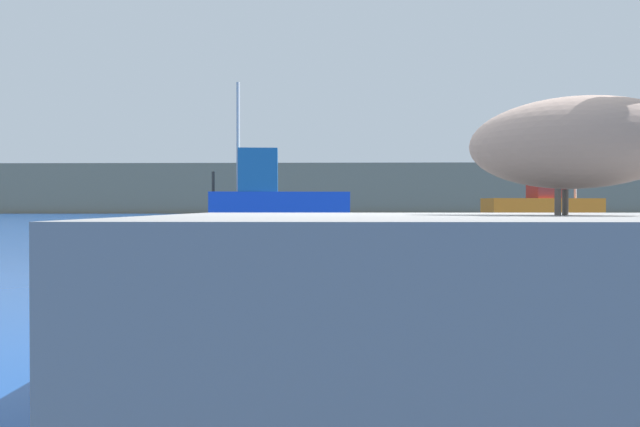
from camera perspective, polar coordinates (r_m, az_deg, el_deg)
ground_plane at (r=3.89m, az=6.61°, el=-13.20°), size 260.00×260.00×0.00m
hillside_backdrop at (r=85.34m, az=1.62°, el=2.14°), size 140.00×13.34×6.26m
pier_dock at (r=3.32m, az=21.49°, el=-7.83°), size 3.99×2.58×0.89m
pelican at (r=3.30m, az=21.78°, el=6.09°), size 1.22×0.92×0.92m
fishing_boat_orange at (r=32.66m, az=19.22°, el=0.59°), size 5.86×2.56×4.79m
fishing_boat_blue at (r=22.24m, az=-4.00°, el=0.87°), size 4.85×1.73×5.19m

